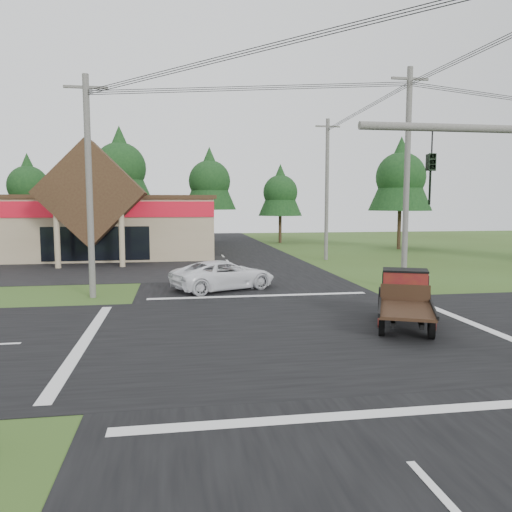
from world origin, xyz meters
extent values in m
plane|color=#364C1B|center=(0.00, 0.00, 0.00)|extent=(120.00, 120.00, 0.00)
cube|color=black|center=(0.00, 0.00, 0.01)|extent=(12.00, 120.00, 0.02)
cube|color=black|center=(0.00, 0.00, 0.01)|extent=(120.00, 12.00, 0.02)
cube|color=black|center=(-14.00, 19.00, 0.01)|extent=(28.00, 14.00, 0.02)
cube|color=tan|center=(-16.00, 30.00, 2.50)|extent=(30.00, 15.00, 5.00)
cube|color=#3A2317|center=(-16.00, 30.00, 5.05)|extent=(30.40, 15.40, 0.30)
cube|color=#B20D1E|center=(-16.00, 22.45, 4.10)|extent=(30.00, 0.12, 1.20)
cube|color=#3A2317|center=(-10.00, 21.50, 5.30)|extent=(7.78, 4.00, 7.78)
cylinder|color=tan|center=(-12.20, 19.80, 2.00)|extent=(0.40, 0.40, 4.00)
cylinder|color=tan|center=(-7.80, 19.80, 2.00)|extent=(0.40, 0.40, 4.00)
cube|color=black|center=(-10.00, 22.48, 1.50)|extent=(8.00, 0.08, 2.60)
imported|color=black|center=(1.00, -7.50, 5.00)|extent=(0.16, 0.20, 1.00)
cylinder|color=#595651|center=(-8.00, 8.00, 5.25)|extent=(0.30, 0.30, 10.50)
cube|color=#595651|center=(-8.00, 8.00, 9.90)|extent=(2.00, 0.12, 0.12)
cylinder|color=#595651|center=(8.00, 8.00, 5.75)|extent=(0.30, 0.30, 11.50)
cube|color=#595651|center=(8.00, 8.00, 10.90)|extent=(2.00, 0.12, 0.12)
cylinder|color=#595651|center=(8.00, 22.00, 5.60)|extent=(0.30, 0.30, 11.20)
cube|color=#595651|center=(8.00, 22.00, 10.60)|extent=(2.00, 0.12, 0.12)
cylinder|color=#332316|center=(-20.00, 42.00, 1.75)|extent=(0.36, 0.36, 3.50)
cone|color=#133215|center=(-20.00, 42.00, 6.80)|extent=(5.60, 5.60, 6.60)
sphere|color=#133215|center=(-20.00, 42.00, 6.50)|extent=(4.40, 4.40, 4.40)
cylinder|color=#332316|center=(-10.00, 41.00, 2.27)|extent=(0.36, 0.36, 4.55)
cone|color=#133215|center=(-10.00, 41.00, 8.84)|extent=(7.28, 7.28, 8.58)
sphere|color=#133215|center=(-10.00, 41.00, 8.45)|extent=(5.72, 5.72, 5.72)
cylinder|color=#332316|center=(0.00, 42.00, 1.92)|extent=(0.36, 0.36, 3.85)
cone|color=#133215|center=(0.00, 42.00, 7.48)|extent=(6.16, 6.16, 7.26)
sphere|color=#133215|center=(0.00, 42.00, 7.15)|extent=(4.84, 4.84, 4.84)
cylinder|color=#332316|center=(8.00, 40.00, 1.57)|extent=(0.36, 0.36, 3.15)
cone|color=#133215|center=(8.00, 40.00, 6.12)|extent=(5.04, 5.04, 5.94)
sphere|color=#133215|center=(8.00, 40.00, 5.85)|extent=(3.96, 3.96, 3.96)
cylinder|color=#332316|center=(18.00, 30.00, 1.92)|extent=(0.36, 0.36, 3.85)
cone|color=#133215|center=(18.00, 30.00, 7.48)|extent=(6.16, 6.16, 7.26)
sphere|color=#133215|center=(18.00, 30.00, 7.15)|extent=(4.84, 4.84, 4.84)
imported|color=white|center=(-1.52, 9.26, 0.77)|extent=(6.11, 4.57, 1.54)
camera|label=1|loc=(-3.98, -16.75, 4.51)|focal=35.00mm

